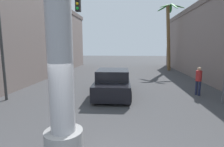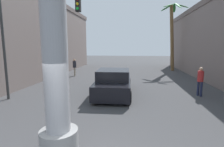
{
  "view_description": "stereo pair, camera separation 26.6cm",
  "coord_description": "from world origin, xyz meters",
  "px_view_note": "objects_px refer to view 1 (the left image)",
  "views": [
    {
      "loc": [
        0.79,
        -2.87,
        2.89
      ],
      "look_at": [
        0.0,
        6.2,
        1.51
      ],
      "focal_mm": 28.0,
      "sensor_mm": 36.0,
      "label": 1
    },
    {
      "loc": [
        1.05,
        -2.85,
        2.89
      ],
      "look_at": [
        0.0,
        6.2,
        1.51
      ],
      "focal_mm": 28.0,
      "sensor_mm": 36.0,
      "label": 2
    }
  ],
  "objects_px": {
    "traffic_light_mast": "(29,27)",
    "palm_tree_far_right": "(169,32)",
    "pedestrian_far_left": "(72,66)",
    "pedestrian_mid_right": "(199,79)",
    "street_lamp": "(222,22)",
    "car_lead": "(113,83)"
  },
  "relations": [
    {
      "from": "street_lamp",
      "to": "traffic_light_mast",
      "type": "height_order",
      "value": "street_lamp"
    },
    {
      "from": "street_lamp",
      "to": "traffic_light_mast",
      "type": "relative_size",
      "value": 1.22
    },
    {
      "from": "car_lead",
      "to": "palm_tree_far_right",
      "type": "height_order",
      "value": "palm_tree_far_right"
    },
    {
      "from": "pedestrian_mid_right",
      "to": "pedestrian_far_left",
      "type": "distance_m",
      "value": 11.54
    },
    {
      "from": "traffic_light_mast",
      "to": "palm_tree_far_right",
      "type": "height_order",
      "value": "palm_tree_far_right"
    },
    {
      "from": "traffic_light_mast",
      "to": "pedestrian_mid_right",
      "type": "height_order",
      "value": "traffic_light_mast"
    },
    {
      "from": "palm_tree_far_right",
      "to": "pedestrian_far_left",
      "type": "bearing_deg",
      "value": -153.21
    },
    {
      "from": "street_lamp",
      "to": "traffic_light_mast",
      "type": "xyz_separation_m",
      "value": [
        -9.65,
        -0.51,
        -0.2
      ]
    },
    {
      "from": "pedestrian_mid_right",
      "to": "pedestrian_far_left",
      "type": "height_order",
      "value": "same"
    },
    {
      "from": "palm_tree_far_right",
      "to": "pedestrian_mid_right",
      "type": "height_order",
      "value": "palm_tree_far_right"
    },
    {
      "from": "car_lead",
      "to": "pedestrian_mid_right",
      "type": "distance_m",
      "value": 5.14
    },
    {
      "from": "traffic_light_mast",
      "to": "pedestrian_mid_right",
      "type": "distance_m",
      "value": 9.94
    },
    {
      "from": "pedestrian_mid_right",
      "to": "pedestrian_far_left",
      "type": "relative_size",
      "value": 1.0
    },
    {
      "from": "traffic_light_mast",
      "to": "palm_tree_far_right",
      "type": "relative_size",
      "value": 0.69
    },
    {
      "from": "traffic_light_mast",
      "to": "pedestrian_mid_right",
      "type": "relative_size",
      "value": 3.21
    },
    {
      "from": "pedestrian_far_left",
      "to": "palm_tree_far_right",
      "type": "bearing_deg",
      "value": 26.79
    },
    {
      "from": "car_lead",
      "to": "palm_tree_far_right",
      "type": "bearing_deg",
      "value": 63.28
    },
    {
      "from": "street_lamp",
      "to": "palm_tree_far_right",
      "type": "relative_size",
      "value": 0.84
    },
    {
      "from": "pedestrian_far_left",
      "to": "street_lamp",
      "type": "bearing_deg",
      "value": -36.92
    },
    {
      "from": "car_lead",
      "to": "pedestrian_far_left",
      "type": "height_order",
      "value": "pedestrian_far_left"
    },
    {
      "from": "palm_tree_far_right",
      "to": "car_lead",
      "type": "bearing_deg",
      "value": -116.72
    },
    {
      "from": "traffic_light_mast",
      "to": "street_lamp",
      "type": "bearing_deg",
      "value": 3.02
    }
  ]
}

